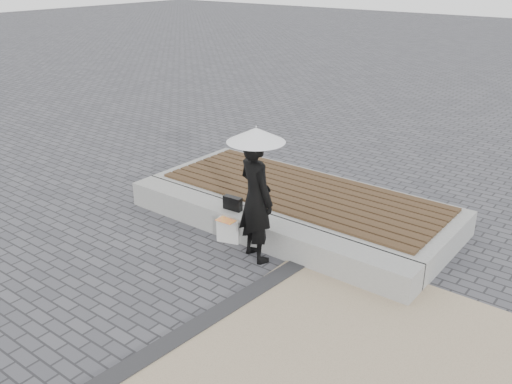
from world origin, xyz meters
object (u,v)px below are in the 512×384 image
(seating_ledge, at_px, (257,229))
(handbag, at_px, (233,203))
(woman, at_px, (256,199))
(canvas_tote, at_px, (229,230))
(parasol, at_px, (256,135))

(seating_ledge, distance_m, handbag, 0.55)
(woman, xyz_separation_m, canvas_tote, (-0.61, 0.13, -0.72))
(seating_ledge, relative_size, handbag, 16.85)
(seating_ledge, relative_size, canvas_tote, 13.75)
(parasol, distance_m, canvas_tote, 1.74)
(woman, relative_size, parasol, 1.81)
(woman, bearing_deg, seating_ledge, -33.09)
(handbag, bearing_deg, parasol, -31.37)
(seating_ledge, xyz_separation_m, canvas_tote, (-0.33, -0.24, -0.02))
(woman, bearing_deg, canvas_tote, 8.19)
(seating_ledge, bearing_deg, canvas_tote, -143.73)
(woman, distance_m, canvas_tote, 0.95)
(woman, height_order, handbag, woman)
(canvas_tote, bearing_deg, woman, -30.03)
(seating_ledge, height_order, canvas_tote, seating_ledge)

